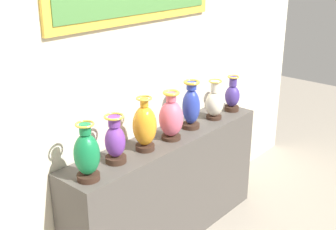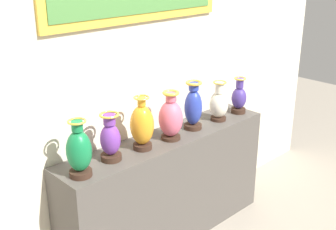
{
  "view_description": "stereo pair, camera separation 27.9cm",
  "coord_description": "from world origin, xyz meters",
  "px_view_note": "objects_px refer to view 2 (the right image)",
  "views": [
    {
      "loc": [
        -2.35,
        -2.05,
        2.29
      ],
      "look_at": [
        0.0,
        0.0,
        1.1
      ],
      "focal_mm": 46.71,
      "sensor_mm": 36.0,
      "label": 1
    },
    {
      "loc": [
        -2.16,
        -2.26,
        2.29
      ],
      "look_at": [
        0.0,
        0.0,
        1.1
      ],
      "focal_mm": 46.71,
      "sensor_mm": 36.0,
      "label": 2
    }
  ],
  "objects_px": {
    "vase_violet": "(110,139)",
    "vase_cobalt": "(193,107)",
    "vase_ivory": "(219,104)",
    "vase_indigo": "(239,98)",
    "vase_rose": "(171,118)",
    "vase_emerald": "(79,152)",
    "vase_amber": "(142,126)"
  },
  "relations": [
    {
      "from": "vase_amber",
      "to": "vase_indigo",
      "type": "xyz_separation_m",
      "value": [
        1.12,
        -0.02,
        -0.04
      ]
    },
    {
      "from": "vase_rose",
      "to": "vase_ivory",
      "type": "bearing_deg",
      "value": 0.38
    },
    {
      "from": "vase_violet",
      "to": "vase_indigo",
      "type": "xyz_separation_m",
      "value": [
        1.39,
        -0.03,
        -0.02
      ]
    },
    {
      "from": "vase_rose",
      "to": "vase_cobalt",
      "type": "relative_size",
      "value": 0.96
    },
    {
      "from": "vase_amber",
      "to": "vase_cobalt",
      "type": "bearing_deg",
      "value": 1.06
    },
    {
      "from": "vase_violet",
      "to": "vase_indigo",
      "type": "height_order",
      "value": "vase_violet"
    },
    {
      "from": "vase_violet",
      "to": "vase_cobalt",
      "type": "xyz_separation_m",
      "value": [
        0.83,
        -0.0,
        0.03
      ]
    },
    {
      "from": "vase_violet",
      "to": "vase_cobalt",
      "type": "relative_size",
      "value": 0.86
    },
    {
      "from": "vase_ivory",
      "to": "vase_indigo",
      "type": "distance_m",
      "value": 0.27
    },
    {
      "from": "vase_amber",
      "to": "vase_indigo",
      "type": "relative_size",
      "value": 1.24
    },
    {
      "from": "vase_violet",
      "to": "vase_amber",
      "type": "xyz_separation_m",
      "value": [
        0.28,
        -0.01,
        0.03
      ]
    },
    {
      "from": "vase_emerald",
      "to": "vase_cobalt",
      "type": "bearing_deg",
      "value": 2.44
    },
    {
      "from": "vase_cobalt",
      "to": "vase_indigo",
      "type": "distance_m",
      "value": 0.57
    },
    {
      "from": "vase_violet",
      "to": "vase_rose",
      "type": "xyz_separation_m",
      "value": [
        0.55,
        -0.03,
        0.02
      ]
    },
    {
      "from": "vase_emerald",
      "to": "vase_violet",
      "type": "bearing_deg",
      "value": 10.17
    },
    {
      "from": "vase_rose",
      "to": "vase_indigo",
      "type": "xyz_separation_m",
      "value": [
        0.84,
        -0.0,
        -0.03
      ]
    },
    {
      "from": "vase_cobalt",
      "to": "vase_ivory",
      "type": "height_order",
      "value": "vase_cobalt"
    },
    {
      "from": "vase_violet",
      "to": "vase_ivory",
      "type": "height_order",
      "value": "same"
    },
    {
      "from": "vase_amber",
      "to": "vase_rose",
      "type": "xyz_separation_m",
      "value": [
        0.27,
        -0.01,
        -0.01
      ]
    },
    {
      "from": "vase_rose",
      "to": "vase_cobalt",
      "type": "xyz_separation_m",
      "value": [
        0.28,
        0.03,
        0.01
      ]
    },
    {
      "from": "vase_indigo",
      "to": "vase_ivory",
      "type": "bearing_deg",
      "value": 178.77
    },
    {
      "from": "vase_ivory",
      "to": "vase_violet",
      "type": "bearing_deg",
      "value": 178.74
    },
    {
      "from": "vase_emerald",
      "to": "vase_cobalt",
      "type": "distance_m",
      "value": 1.11
    },
    {
      "from": "vase_emerald",
      "to": "vase_indigo",
      "type": "bearing_deg",
      "value": 0.69
    },
    {
      "from": "vase_cobalt",
      "to": "vase_indigo",
      "type": "relative_size",
      "value": 1.23
    },
    {
      "from": "vase_amber",
      "to": "vase_cobalt",
      "type": "relative_size",
      "value": 1.01
    },
    {
      "from": "vase_violet",
      "to": "vase_ivory",
      "type": "relative_size",
      "value": 1.0
    },
    {
      "from": "vase_emerald",
      "to": "vase_amber",
      "type": "bearing_deg",
      "value": 3.8
    },
    {
      "from": "vase_emerald",
      "to": "vase_ivory",
      "type": "height_order",
      "value": "vase_emerald"
    },
    {
      "from": "vase_cobalt",
      "to": "vase_rose",
      "type": "bearing_deg",
      "value": -174.84
    },
    {
      "from": "vase_emerald",
      "to": "vase_indigo",
      "type": "relative_size",
      "value": 1.19
    },
    {
      "from": "vase_violet",
      "to": "vase_rose",
      "type": "distance_m",
      "value": 0.55
    }
  ]
}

